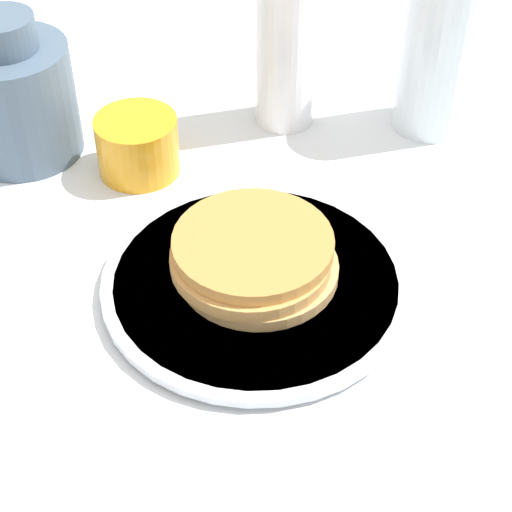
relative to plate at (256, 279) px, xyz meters
The scene contains 7 objects.
ground_plane 0.02m from the plate, 15.18° to the left, with size 4.00×4.00×0.00m, color white.
plate is the anchor object (origin of this frame).
pancake_stack 0.02m from the plate, 60.49° to the right, with size 0.14×0.14×0.03m.
juice_glass 0.20m from the plate, 51.83° to the right, with size 0.08×0.08×0.06m.
cream_jug 0.31m from the plate, 37.18° to the right, with size 0.11×0.11×0.14m.
water_bottle_near 0.27m from the plate, 93.64° to the right, with size 0.06×0.06×0.24m.
water_bottle_far 0.31m from the plate, 123.58° to the right, with size 0.08×0.08×0.19m.
Camera 1 is at (-0.04, 0.51, 0.50)m, focal length 60.00 mm.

